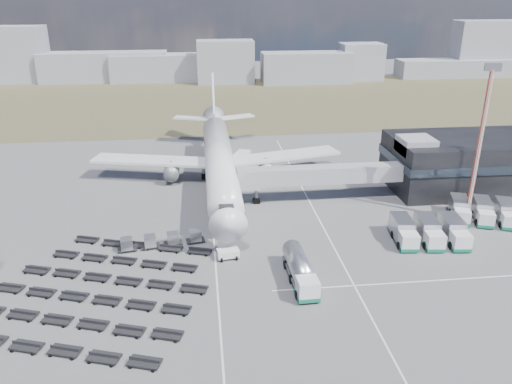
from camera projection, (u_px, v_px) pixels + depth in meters
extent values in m
plane|color=#565659|center=(229.00, 262.00, 71.47)|extent=(420.00, 420.00, 0.00)
cube|color=brown|center=(210.00, 101.00, 172.62)|extent=(420.00, 90.00, 0.01)
cube|color=silver|center=(214.00, 246.00, 75.86)|extent=(0.25, 110.00, 0.01)
cube|color=silver|center=(330.00, 240.00, 77.71)|extent=(0.25, 110.00, 0.01)
cube|color=silver|center=(420.00, 281.00, 66.68)|extent=(40.00, 0.25, 0.01)
cube|color=black|center=(468.00, 163.00, 96.59)|extent=(30.00, 16.00, 10.00)
cube|color=#262D38|center=(469.00, 157.00, 96.13)|extent=(30.40, 16.40, 1.60)
cube|color=#939399|center=(416.00, 146.00, 91.80)|extent=(6.00, 6.00, 3.00)
cube|color=#939399|center=(322.00, 174.00, 90.25)|extent=(29.80, 3.00, 3.00)
cube|color=#939399|center=(248.00, 178.00, 88.41)|extent=(4.00, 3.60, 3.40)
cylinder|color=slate|center=(256.00, 190.00, 89.99)|extent=(0.70, 0.70, 5.10)
cylinder|color=black|center=(256.00, 201.00, 90.79)|extent=(1.40, 0.90, 1.40)
cylinder|color=white|center=(219.00, 160.00, 97.04)|extent=(5.60, 48.00, 5.60)
cone|color=white|center=(227.00, 218.00, 72.67)|extent=(5.60, 5.00, 5.60)
cone|color=white|center=(214.00, 121.00, 122.49)|extent=(5.60, 8.00, 5.60)
cube|color=black|center=(226.00, 208.00, 74.21)|extent=(2.20, 2.00, 0.80)
cube|color=white|center=(154.00, 160.00, 100.76)|extent=(25.59, 11.38, 0.50)
cube|color=white|center=(281.00, 156.00, 103.44)|extent=(25.59, 11.38, 0.50)
cylinder|color=slate|center=(172.00, 171.00, 99.92)|extent=(3.00, 5.00, 3.00)
cylinder|color=slate|center=(266.00, 167.00, 101.88)|extent=(3.00, 5.00, 3.00)
cube|color=white|center=(192.00, 118.00, 123.61)|extent=(9.49, 5.63, 0.35)
cube|color=white|center=(236.00, 117.00, 124.74)|extent=(9.49, 5.63, 0.35)
cube|color=white|center=(213.00, 95.00, 123.08)|extent=(0.50, 9.06, 11.45)
cylinder|color=slate|center=(226.00, 226.00, 79.27)|extent=(0.50, 0.50, 2.50)
cylinder|color=slate|center=(203.00, 173.00, 101.93)|extent=(0.60, 0.60, 2.50)
cylinder|color=slate|center=(235.00, 172.00, 102.59)|extent=(0.60, 0.60, 2.50)
cylinder|color=black|center=(226.00, 231.00, 79.55)|extent=(0.50, 1.20, 1.20)
cube|color=#8F919C|center=(104.00, 67.00, 207.56)|extent=(51.61, 12.00, 11.95)
cube|color=#8F919C|center=(169.00, 68.00, 208.71)|extent=(47.87, 12.00, 10.96)
cube|color=#8F919C|center=(225.00, 62.00, 203.92)|extent=(22.99, 12.00, 16.88)
cube|color=#8F919C|center=(307.00, 68.00, 204.18)|extent=(36.77, 12.00, 12.29)
cube|color=#8F919C|center=(361.00, 62.00, 211.19)|extent=(17.57, 12.00, 15.00)
cube|color=#8F919C|center=(453.00, 68.00, 219.31)|extent=(49.55, 12.00, 7.52)
cube|color=#8F919C|center=(487.00, 48.00, 220.58)|extent=(30.34, 12.00, 23.43)
cube|color=white|center=(308.00, 288.00, 62.29)|extent=(2.74, 2.74, 2.55)
cube|color=#126A4E|center=(307.00, 295.00, 62.67)|extent=(2.86, 2.86, 0.55)
cylinder|color=#B2B2B7|center=(298.00, 263.00, 67.09)|extent=(3.03, 8.40, 2.77)
cube|color=slate|center=(298.00, 271.00, 67.57)|extent=(2.92, 8.40, 0.39)
cylinder|color=black|center=(300.00, 279.00, 66.15)|extent=(2.92, 1.31, 1.22)
cube|color=white|center=(228.00, 254.00, 72.13)|extent=(3.36, 2.20, 1.43)
cube|color=white|center=(241.00, 161.00, 107.68)|extent=(5.17, 7.25, 3.14)
cube|color=#126A4E|center=(241.00, 166.00, 108.17)|extent=(5.31, 7.40, 0.51)
cube|color=white|center=(409.00, 241.00, 74.18)|extent=(2.88, 2.78, 2.51)
cube|color=#126A4E|center=(408.00, 247.00, 74.54)|extent=(3.01, 2.91, 0.51)
cube|color=#B2B2B7|center=(402.00, 226.00, 77.70)|extent=(3.29, 5.52, 2.97)
cube|color=white|center=(435.00, 241.00, 74.19)|extent=(2.88, 2.78, 2.51)
cube|color=#126A4E|center=(434.00, 247.00, 74.56)|extent=(3.01, 2.91, 0.51)
cube|color=#B2B2B7|center=(426.00, 226.00, 77.72)|extent=(3.29, 5.52, 2.97)
cube|color=white|center=(461.00, 241.00, 74.20)|extent=(2.88, 2.78, 2.51)
cube|color=#126A4E|center=(460.00, 247.00, 74.57)|extent=(3.01, 2.91, 0.51)
cube|color=#B2B2B7|center=(451.00, 226.00, 77.73)|extent=(3.29, 5.52, 2.97)
cube|color=white|center=(462.00, 217.00, 82.25)|extent=(3.13, 3.06, 2.38)
cube|color=#126A4E|center=(461.00, 222.00, 82.60)|extent=(3.26, 3.20, 0.49)
cube|color=#B2B2B7|center=(459.00, 205.00, 85.50)|extent=(4.08, 5.54, 2.81)
cube|color=white|center=(486.00, 219.00, 81.50)|extent=(3.13, 3.06, 2.38)
cube|color=#126A4E|center=(485.00, 224.00, 81.85)|extent=(3.26, 3.20, 0.49)
cube|color=#B2B2B7|center=(482.00, 207.00, 84.75)|extent=(4.08, 5.54, 2.81)
cube|color=white|center=(510.00, 221.00, 80.75)|extent=(3.13, 3.06, 2.38)
cube|color=#126A4E|center=(509.00, 226.00, 81.10)|extent=(3.26, 3.20, 0.49)
cube|color=#B2B2B7|center=(505.00, 209.00, 83.99)|extent=(4.08, 5.54, 2.81)
cube|color=black|center=(127.00, 249.00, 74.36)|extent=(3.02, 2.13, 0.19)
cube|color=#B2B2B7|center=(127.00, 243.00, 74.02)|extent=(1.96, 1.96, 1.60)
cube|color=black|center=(151.00, 246.00, 75.21)|extent=(3.02, 2.13, 0.19)
cube|color=#B2B2B7|center=(150.00, 241.00, 74.87)|extent=(1.96, 1.96, 1.60)
cube|color=black|center=(173.00, 243.00, 76.07)|extent=(3.02, 2.13, 0.19)
cube|color=#B2B2B7|center=(173.00, 238.00, 75.72)|extent=(1.96, 1.96, 1.60)
cube|color=black|center=(196.00, 240.00, 76.92)|extent=(3.02, 2.13, 0.19)
cube|color=#B2B2B7|center=(195.00, 235.00, 76.57)|extent=(1.96, 1.96, 1.60)
cube|color=black|center=(46.00, 348.00, 53.82)|extent=(26.49, 10.08, 0.82)
cube|color=black|center=(70.00, 321.00, 58.16)|extent=(26.49, 10.08, 0.82)
cube|color=black|center=(90.00, 298.00, 62.49)|extent=(26.49, 10.08, 0.82)
cube|color=black|center=(108.00, 278.00, 66.82)|extent=(26.49, 10.08, 0.82)
cube|color=black|center=(124.00, 260.00, 71.15)|extent=(22.17, 8.67, 0.82)
cube|color=black|center=(138.00, 244.00, 75.48)|extent=(22.17, 8.67, 0.82)
cylinder|color=#AC321B|center=(479.00, 149.00, 79.59)|extent=(0.70, 0.70, 25.11)
cube|color=slate|center=(493.00, 67.00, 74.71)|extent=(2.48, 1.29, 1.21)
cube|color=#565659|center=(466.00, 219.00, 84.29)|extent=(2.01, 2.01, 0.30)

